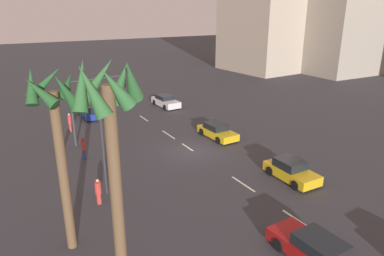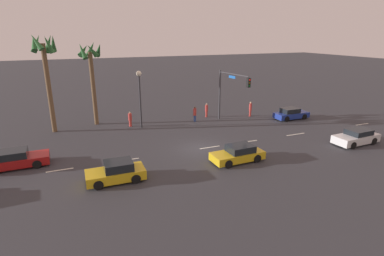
{
  "view_description": "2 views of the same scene",
  "coord_description": "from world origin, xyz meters",
  "views": [
    {
      "loc": [
        -23.3,
        13.57,
        11.19
      ],
      "look_at": [
        0.26,
        -0.09,
        1.9
      ],
      "focal_mm": 32.9,
      "sensor_mm": 36.0,
      "label": 1
    },
    {
      "loc": [
        -10.14,
        -22.59,
        9.66
      ],
      "look_at": [
        -0.52,
        0.8,
        1.74
      ],
      "focal_mm": 28.26,
      "sensor_mm": 36.0,
      "label": 2
    }
  ],
  "objects": [
    {
      "name": "ground_plane",
      "position": [
        0.0,
        0.0,
        0.0
      ],
      "size": [
        220.0,
        220.0,
        0.0
      ],
      "primitive_type": "plane",
      "color": "#333338"
    },
    {
      "name": "lane_stripe_1",
      "position": [
        -11.45,
        0.0,
        0.01
      ],
      "size": [
        1.9,
        0.14,
        0.01
      ],
      "primitive_type": "cube",
      "color": "silver",
      "rests_on": "ground_plane"
    },
    {
      "name": "lane_stripe_2",
      "position": [
        -6.75,
        0.0,
        0.01
      ],
      "size": [
        2.46,
        0.14,
        0.01
      ],
      "primitive_type": "cube",
      "color": "silver",
      "rests_on": "ground_plane"
    },
    {
      "name": "lane_stripe_3",
      "position": [
        0.87,
        0.0,
        0.01
      ],
      "size": [
        1.92,
        0.14,
        0.01
      ],
      "primitive_type": "cube",
      "color": "silver",
      "rests_on": "ground_plane"
    },
    {
      "name": "lane_stripe_4",
      "position": [
        4.53,
        0.0,
        0.01
      ],
      "size": [
        2.57,
        0.14,
        0.01
      ],
      "primitive_type": "cube",
      "color": "silver",
      "rests_on": "ground_plane"
    },
    {
      "name": "lane_stripe_5",
      "position": [
        10.42,
        0.0,
        0.01
      ],
      "size": [
        2.2,
        0.14,
        0.01
      ],
      "primitive_type": "cube",
      "color": "silver",
      "rests_on": "ground_plane"
    },
    {
      "name": "lane_stripe_6",
      "position": [
        19.7,
        0.0,
        0.01
      ],
      "size": [
        1.9,
        0.14,
        0.01
      ],
      "primitive_type": "cube",
      "color": "silver",
      "rests_on": "ground_plane"
    },
    {
      "name": "car_1",
      "position": [
        1.63,
        -3.54,
        0.6
      ],
      "size": [
        4.24,
        1.98,
        1.3
      ],
      "color": "gold",
      "rests_on": "ground_plane"
    },
    {
      "name": "car_2",
      "position": [
        13.82,
        4.9,
        0.61
      ],
      "size": [
        4.13,
        1.79,
        1.31
      ],
      "color": "navy",
      "rests_on": "ground_plane"
    },
    {
      "name": "car_3",
      "position": [
        13.68,
        -4.2,
        0.63
      ],
      "size": [
        4.44,
        2.01,
        1.34
      ],
      "color": "silver",
      "rests_on": "ground_plane"
    },
    {
      "name": "car_4",
      "position": [
        -14.49,
        1.85,
        0.62
      ],
      "size": [
        4.59,
        2.03,
        1.35
      ],
      "color": "maroon",
      "rests_on": "ground_plane"
    },
    {
      "name": "car_5",
      "position": [
        -7.78,
        -3.3,
        0.64
      ],
      "size": [
        3.95,
        1.96,
        1.4
      ],
      "color": "gold",
      "rests_on": "ground_plane"
    },
    {
      "name": "traffic_signal",
      "position": [
        6.23,
        6.31,
        3.95
      ],
      "size": [
        0.97,
        5.21,
        5.77
      ],
      "color": "#38383D",
      "rests_on": "ground_plane"
    },
    {
      "name": "streetlamp",
      "position": [
        -3.33,
        8.28,
        4.24
      ],
      "size": [
        0.56,
        0.56,
        6.04
      ],
      "color": "#2D2D33",
      "rests_on": "ground_plane"
    },
    {
      "name": "pedestrian_0",
      "position": [
        2.86,
        8.16,
        0.92
      ],
      "size": [
        0.44,
        0.44,
        1.75
      ],
      "color": "#2D478C",
      "rests_on": "ground_plane"
    },
    {
      "name": "pedestrian_1",
      "position": [
        -4.36,
        9.06,
        0.85
      ],
      "size": [
        0.41,
        0.41,
        1.64
      ],
      "color": "#BF3833",
      "rests_on": "ground_plane"
    },
    {
      "name": "pedestrian_2",
      "position": [
        9.99,
        7.7,
        0.96
      ],
      "size": [
        0.46,
        0.46,
        1.8
      ],
      "color": "#BF3833",
      "rests_on": "ground_plane"
    },
    {
      "name": "pedestrian_3",
      "position": [
        4.94,
        9.45,
        0.89
      ],
      "size": [
        0.45,
        0.45,
        1.68
      ],
      "color": "#BF3833",
      "rests_on": "ground_plane"
    },
    {
      "name": "palm_tree_0",
      "position": [
        -11.92,
        10.26,
        7.15
      ],
      "size": [
        2.53,
        2.61,
        9.76
      ],
      "color": "brown",
      "rests_on": "ground_plane"
    },
    {
      "name": "palm_tree_1",
      "position": [
        -7.67,
        11.43,
        6.43
      ],
      "size": [
        2.64,
        2.41,
        8.94
      ],
      "color": "brown",
      "rests_on": "ground_plane"
    },
    {
      "name": "building_1",
      "position": [
        20.28,
        -42.45,
        10.85
      ],
      "size": [
        14.1,
        15.1,
        21.71
      ],
      "primitive_type": "cube",
      "rotation": [
        0.0,
        0.0,
        -0.03
      ],
      "color": "#9E9384",
      "rests_on": "ground_plane"
    },
    {
      "name": "building_2",
      "position": [
        28.43,
        -34.05,
        12.1
      ],
      "size": [
        14.83,
        17.19,
        24.2
      ],
      "primitive_type": "cube",
      "rotation": [
        0.0,
        0.0,
        0.06
      ],
      "color": "#B2A38E",
      "rests_on": "ground_plane"
    }
  ]
}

